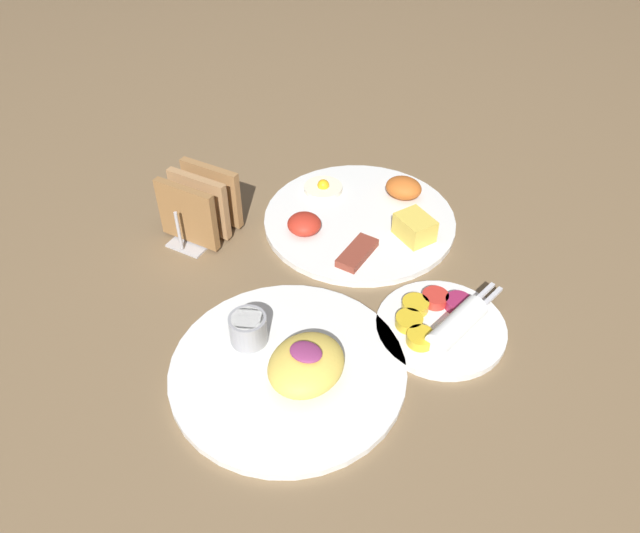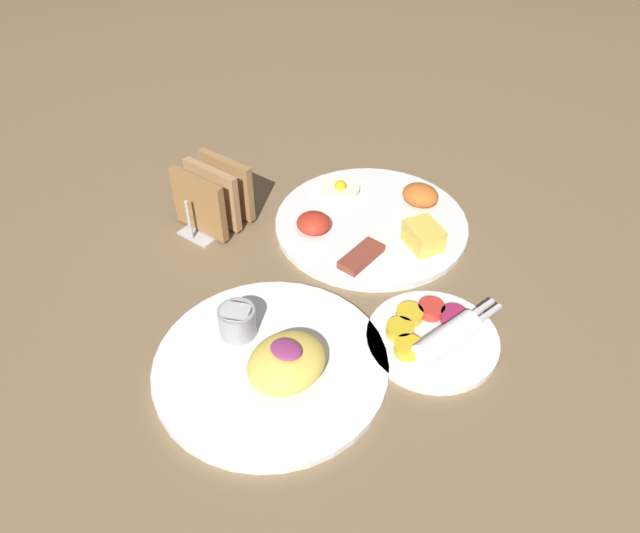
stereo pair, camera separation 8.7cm
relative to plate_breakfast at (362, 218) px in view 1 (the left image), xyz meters
The scene contains 5 objects.
ground_plane 0.17m from the plate_breakfast, 82.44° to the right, with size 3.00×3.00×0.00m, color brown.
plate_breakfast is the anchor object (origin of this frame).
plate_condiments 0.25m from the plate_breakfast, 39.65° to the right, with size 0.17×0.18×0.04m.
plate_foreground 0.32m from the plate_breakfast, 80.55° to the right, with size 0.29×0.29×0.06m.
toast_rack 0.25m from the plate_breakfast, 146.16° to the right, with size 0.10×0.12×0.10m.
Camera 1 is at (0.29, -0.55, 0.61)m, focal length 35.00 mm.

